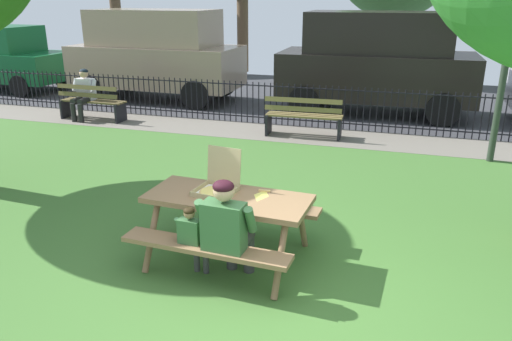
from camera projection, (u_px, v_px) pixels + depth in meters
The scene contains 14 objects.
ground at pixel (304, 244), 6.05m from camera, with size 28.00×11.08×0.02m, color #406D2E.
cobblestone_walkway at pixel (352, 139), 10.41m from camera, with size 28.00×1.40×0.01m, color slate.
street_asphalt at pixel (370, 100), 14.24m from camera, with size 28.00×7.10×0.01m, color #38383D.
picnic_table_foreground at pixel (228, 211), 5.51m from camera, with size 1.88×1.58×0.79m.
pizza_box_open at pixel (218, 184), 5.55m from camera, with size 0.47×0.51×0.47m.
pizza_slice_on_table at pixel (262, 194), 5.48m from camera, with size 0.13×0.26×0.02m.
adult_at_table at pixel (228, 227), 4.97m from camera, with size 0.62×0.61×1.19m.
child_at_table at pixel (193, 235), 5.12m from camera, with size 0.34×0.33×0.85m.
iron_fence_streetside at pixel (357, 109), 10.88m from camera, with size 22.89×0.03×0.96m.
park_bench_left at pixel (92, 103), 11.84m from camera, with size 1.61×0.50×0.85m.
park_bench_center at pixel (304, 117), 10.43m from camera, with size 1.61×0.52×0.85m.
person_on_park_bench at pixel (84, 92), 11.84m from camera, with size 0.62×0.60×1.19m.
parked_car_left at pixel (156, 53), 13.89m from camera, with size 4.74×2.14×2.46m.
parked_car_center at pixel (377, 61), 12.23m from camera, with size 4.72×2.12×2.46m.
Camera 1 is at (1.02, -3.80, 2.86)m, focal length 35.00 mm.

